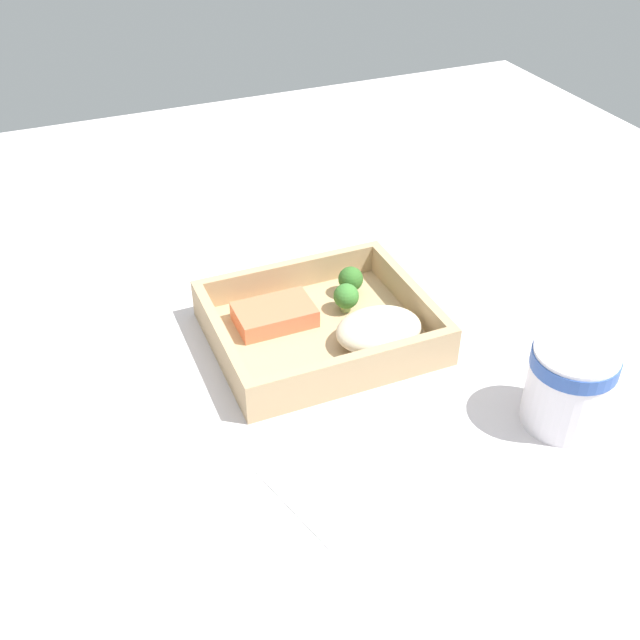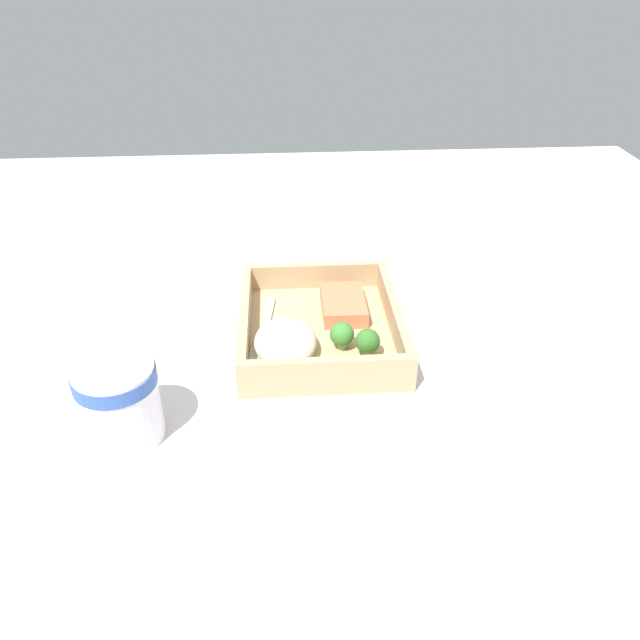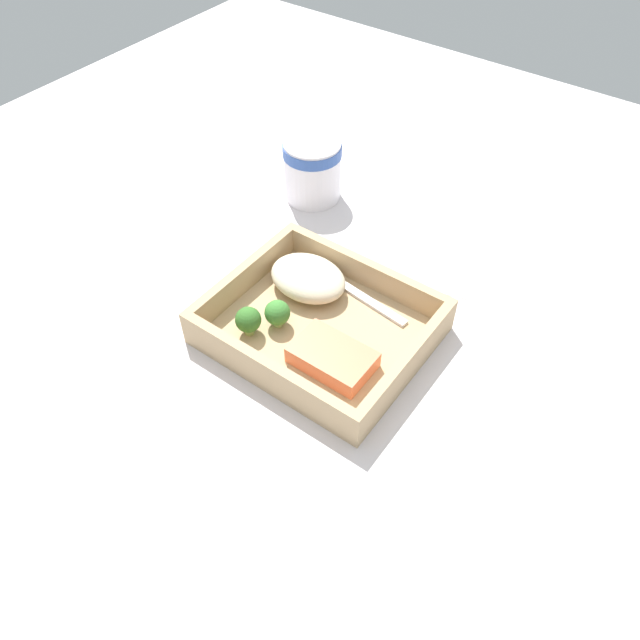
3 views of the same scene
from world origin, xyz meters
TOP-DOWN VIEW (x-y plane):
  - ground_plane at (0.00, 0.00)cm, footprint 160.00×160.00cm
  - takeout_tray at (0.00, 0.00)cm, footprint 24.91×21.01cm
  - tray_rim at (0.00, 0.00)cm, footprint 24.91×21.01cm
  - salmon_fillet at (-4.34, 3.54)cm, footprint 9.25×5.96cm
  - mashed_potatoes at (5.27, -4.69)cm, footprint 10.12×7.80cm
  - broccoli_floret_1 at (4.45, 2.48)cm, footprint 3.10×3.10cm
  - broccoli_floret_2 at (6.41, 5.47)cm, footprint 3.11×3.11cm
  - fork at (0.90, -7.54)cm, footprint 15.88×3.55cm
  - paper_cup at (17.62, -22.27)cm, footprint 8.58×8.58cm
  - receipt_slip at (-8.69, -21.13)cm, footprint 10.46×13.15cm

SIDE VIEW (x-z plane):
  - ground_plane at x=0.00cm, z-range -2.00..0.00cm
  - receipt_slip at x=-8.69cm, z-range 0.00..0.24cm
  - takeout_tray at x=0.00cm, z-range 0.00..1.20cm
  - fork at x=0.90cm, z-range 1.20..1.64cm
  - salmon_fillet at x=-4.34cm, z-range 1.20..3.42cm
  - mashed_potatoes at x=5.27cm, z-range 1.20..4.86cm
  - tray_rim at x=0.00cm, z-range 1.20..4.88cm
  - broccoli_floret_1 at x=4.45cm, z-range 1.40..5.05cm
  - broccoli_floret_2 at x=6.41cm, z-range 1.45..5.26cm
  - paper_cup at x=17.62cm, z-range 0.54..9.73cm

